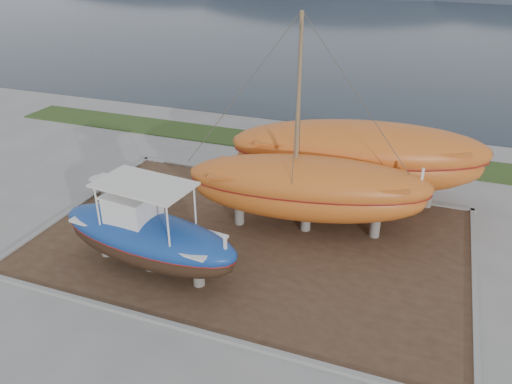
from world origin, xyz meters
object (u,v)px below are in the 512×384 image
at_px(orange_sailboat, 310,131).
at_px(orange_bare_hull, 357,164).
at_px(blue_caique, 147,228).
at_px(white_dinghy, 123,188).

distance_m(orange_sailboat, orange_bare_hull, 4.68).
bearing_deg(blue_caique, white_dinghy, 139.08).
bearing_deg(orange_sailboat, blue_caique, -144.12).
height_order(white_dinghy, orange_sailboat, orange_sailboat).
distance_m(white_dinghy, orange_sailboat, 10.23).
distance_m(blue_caique, orange_sailboat, 7.62).
bearing_deg(orange_bare_hull, white_dinghy, -172.52).
height_order(white_dinghy, orange_bare_hull, orange_bare_hull).
height_order(blue_caique, white_dinghy, blue_caique).
height_order(blue_caique, orange_bare_hull, orange_bare_hull).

